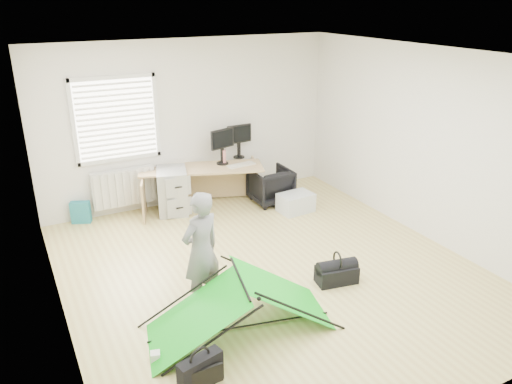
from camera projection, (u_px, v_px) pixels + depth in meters
name	position (u px, v px, depth m)	size (l,w,h in m)	color
ground	(270.00, 270.00, 6.45)	(5.50, 5.50, 0.00)	tan
back_wall	(190.00, 123.00, 8.22)	(5.00, 0.02, 2.70)	silver
window	(116.00, 119.00, 7.59)	(1.20, 0.06, 1.20)	silver
radiator	(124.00, 187.00, 7.97)	(1.00, 0.12, 0.60)	silver
desk	(202.00, 187.00, 8.29)	(2.01, 0.64, 0.68)	tan
filing_cabinet	(172.00, 191.00, 8.08)	(0.46, 0.62, 0.72)	#A4A6AA
monitor_left	(222.00, 151.00, 8.25)	(0.46, 0.10, 0.44)	black
monitor_right	(239.00, 146.00, 8.58)	(0.45, 0.10, 0.43)	black
keyboard	(241.00, 165.00, 8.25)	(0.47, 0.16, 0.02)	beige
thermos	(224.00, 157.00, 8.30)	(0.07, 0.07, 0.24)	#D07974
office_chair	(271.00, 186.00, 8.47)	(0.64, 0.66, 0.60)	black
person	(201.00, 251.00, 5.49)	(0.51, 0.33, 1.39)	slate
kite	(241.00, 304.00, 5.22)	(1.98, 0.86, 0.61)	#11B51B
storage_crate	(296.00, 203.00, 8.15)	(0.55, 0.38, 0.31)	silver
tote_bag	(81.00, 212.00, 7.74)	(0.29, 0.13, 0.35)	teal
laptop_bag	(201.00, 372.00, 4.49)	(0.43, 0.13, 0.32)	black
white_box	(155.00, 356.00, 4.85)	(0.09, 0.09, 0.09)	silver
duffel_bag	(337.00, 274.00, 6.15)	(0.50, 0.25, 0.22)	black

